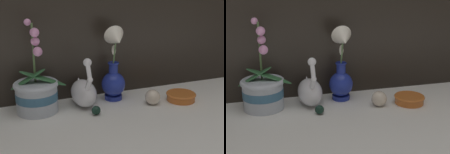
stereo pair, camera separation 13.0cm
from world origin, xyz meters
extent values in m
plane|color=silver|center=(0.00, 0.00, 0.00)|extent=(2.80, 2.80, 0.00)
cylinder|color=#B2BCCC|center=(-0.29, 0.18, 0.06)|extent=(0.16, 0.16, 0.12)
cylinder|color=#386689|center=(-0.29, 0.18, 0.07)|extent=(0.17, 0.17, 0.03)
torus|color=#B2BCCC|center=(-0.29, 0.18, 0.12)|extent=(0.18, 0.18, 0.02)
cylinder|color=#4C6B3D|center=(-0.29, 0.18, 0.24)|extent=(0.01, 0.03, 0.24)
ellipsoid|color=#2D6038|center=(-0.27, 0.17, 0.14)|extent=(0.19, 0.09, 0.08)
ellipsoid|color=#2D6038|center=(-0.32, 0.18, 0.14)|extent=(0.15, 0.06, 0.09)
sphere|color=#DB8EC6|center=(-0.31, 0.19, 0.36)|extent=(0.03, 0.03, 0.03)
sphere|color=#DB8EC6|center=(-0.29, 0.17, 0.32)|extent=(0.04, 0.04, 0.04)
sphere|color=#DB8EC6|center=(-0.29, 0.18, 0.29)|extent=(0.03, 0.03, 0.03)
sphere|color=#DB8EC6|center=(-0.28, 0.15, 0.25)|extent=(0.04, 0.04, 0.04)
ellipsoid|color=white|center=(-0.10, 0.17, 0.05)|extent=(0.10, 0.18, 0.11)
cone|color=white|center=(-0.10, 0.24, 0.07)|extent=(0.05, 0.08, 0.08)
cylinder|color=white|center=(-0.10, 0.10, 0.11)|extent=(0.02, 0.06, 0.07)
sphere|color=white|center=(-0.10, 0.08, 0.14)|extent=(0.02, 0.02, 0.02)
cylinder|color=white|center=(-0.10, 0.09, 0.17)|extent=(0.02, 0.05, 0.07)
sphere|color=white|center=(-0.10, 0.11, 0.20)|extent=(0.03, 0.03, 0.03)
cylinder|color=navy|center=(0.04, 0.20, 0.01)|extent=(0.08, 0.08, 0.02)
ellipsoid|color=navy|center=(0.04, 0.20, 0.07)|extent=(0.10, 0.10, 0.11)
cylinder|color=navy|center=(0.04, 0.20, 0.14)|extent=(0.04, 0.04, 0.05)
torus|color=navy|center=(0.04, 0.20, 0.17)|extent=(0.05, 0.05, 0.01)
cylinder|color=#567A47|center=(0.04, 0.18, 0.21)|extent=(0.01, 0.03, 0.09)
cone|color=white|center=(0.04, 0.16, 0.28)|extent=(0.09, 0.09, 0.11)
ellipsoid|color=white|center=(0.04, 0.19, 0.23)|extent=(0.02, 0.02, 0.04)
sphere|color=beige|center=(0.18, 0.08, 0.03)|extent=(0.06, 0.06, 0.06)
cylinder|color=#C66628|center=(0.31, 0.07, 0.02)|extent=(0.12, 0.12, 0.03)
torus|color=#C66628|center=(0.31, 0.07, 0.03)|extent=(0.13, 0.13, 0.01)
sphere|color=#142D23|center=(-0.08, 0.06, 0.02)|extent=(0.04, 0.04, 0.04)
camera|label=1|loc=(-0.43, -1.02, 0.52)|focal=50.00mm
camera|label=2|loc=(-0.31, -1.06, 0.52)|focal=50.00mm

